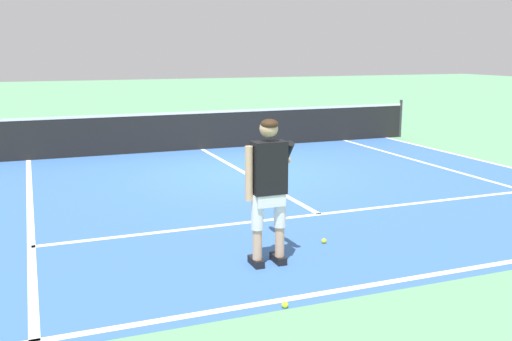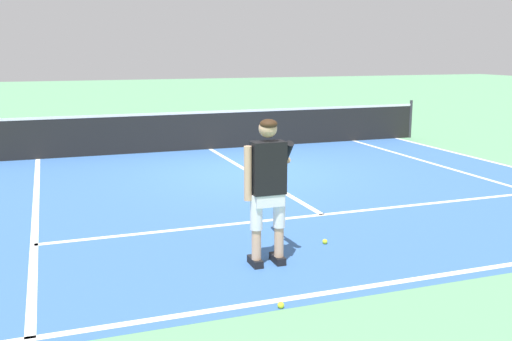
{
  "view_description": "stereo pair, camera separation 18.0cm",
  "coord_description": "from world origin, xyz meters",
  "views": [
    {
      "loc": [
        -4.01,
        -10.9,
        2.45
      ],
      "look_at": [
        -1.54,
        -4.59,
        1.05
      ],
      "focal_mm": 40.71,
      "sensor_mm": 36.0,
      "label": 1
    },
    {
      "loc": [
        -3.84,
        -10.97,
        2.45
      ],
      "look_at": [
        -1.54,
        -4.59,
        1.05
      ],
      "focal_mm": 40.71,
      "sensor_mm": 36.0,
      "label": 2
    }
  ],
  "objects": [
    {
      "name": "ground_plane",
      "position": [
        0.0,
        0.0,
        0.0
      ],
      "size": [
        80.0,
        80.0,
        0.0
      ],
      "primitive_type": "plane",
      "color": "#609E70"
    },
    {
      "name": "court_inner_surface",
      "position": [
        0.0,
        -1.42,
        0.0
      ],
      "size": [
        10.98,
        9.44,
        0.0
      ],
      "primitive_type": "cube",
      "color": "#3866A8",
      "rests_on": "ground"
    },
    {
      "name": "line_baseline",
      "position": [
        0.0,
        -5.95,
        0.0
      ],
      "size": [
        10.98,
        0.1,
        0.01
      ],
      "primitive_type": "cube",
      "color": "white",
      "rests_on": "ground"
    },
    {
      "name": "line_service",
      "position": [
        0.0,
        -3.3,
        0.0
      ],
      "size": [
        8.23,
        0.1,
        0.01
      ],
      "primitive_type": "cube",
      "color": "white",
      "rests_on": "ground"
    },
    {
      "name": "line_centre_service",
      "position": [
        0.0,
        -0.1,
        0.0
      ],
      "size": [
        0.1,
        6.4,
        0.01
      ],
      "primitive_type": "cube",
      "color": "white",
      "rests_on": "ground"
    },
    {
      "name": "line_singles_left",
      "position": [
        -4.12,
        -1.42,
        0.0
      ],
      "size": [
        0.1,
        9.04,
        0.01
      ],
      "primitive_type": "cube",
      "color": "white",
      "rests_on": "ground"
    },
    {
      "name": "line_singles_right",
      "position": [
        4.12,
        -1.42,
        0.0
      ],
      "size": [
        0.1,
        9.04,
        0.01
      ],
      "primitive_type": "cube",
      "color": "white",
      "rests_on": "ground"
    },
    {
      "name": "line_doubles_right",
      "position": [
        5.49,
        -1.42,
        0.0
      ],
      "size": [
        0.1,
        9.04,
        0.01
      ],
      "primitive_type": "cube",
      "color": "white",
      "rests_on": "ground"
    },
    {
      "name": "tennis_net",
      "position": [
        0.0,
        3.1,
        0.5
      ],
      "size": [
        11.96,
        0.08,
        1.07
      ],
      "color": "#333338",
      "rests_on": "ground"
    },
    {
      "name": "tennis_player",
      "position": [
        -1.53,
        -4.96,
        0.99
      ],
      "size": [
        0.63,
        1.11,
        1.71
      ],
      "color": "black",
      "rests_on": "ground"
    },
    {
      "name": "tennis_ball_near_feet",
      "position": [
        -1.83,
        -6.11,
        0.03
      ],
      "size": [
        0.07,
        0.07,
        0.07
      ],
      "primitive_type": "sphere",
      "color": "#CCE02D",
      "rests_on": "ground"
    },
    {
      "name": "tennis_ball_by_baseline",
      "position": [
        -0.57,
        -4.54,
        0.03
      ],
      "size": [
        0.07,
        0.07,
        0.07
      ],
      "primitive_type": "sphere",
      "color": "#CCE02D",
      "rests_on": "ground"
    }
  ]
}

